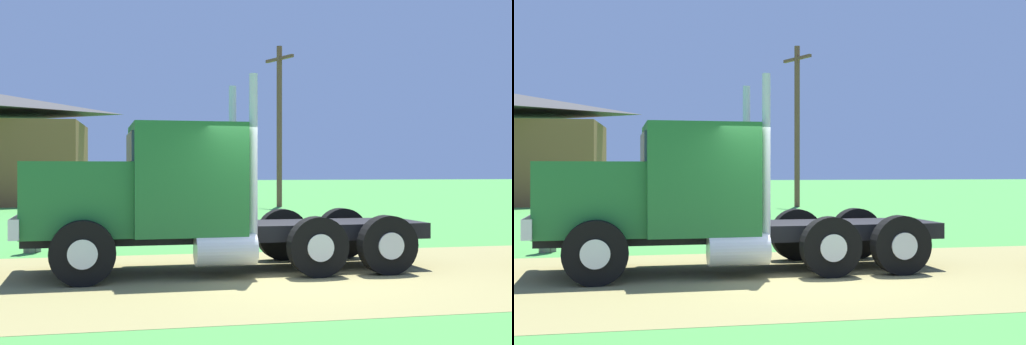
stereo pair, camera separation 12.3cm
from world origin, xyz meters
TOP-DOWN VIEW (x-y plane):
  - ground_plane at (0.00, 0.00)m, footprint 200.00×200.00m
  - dirt_track at (0.00, 0.00)m, footprint 120.00×6.74m
  - truck_foreground_white at (-1.68, 0.88)m, footprint 7.18×2.68m
  - visitor_far_side at (-4.41, 4.36)m, footprint 0.45×0.47m
  - utility_pole_near at (5.23, 20.77)m, footprint 0.89×2.11m

SIDE VIEW (x-z plane):
  - ground_plane at x=0.00m, z-range 0.00..0.00m
  - dirt_track at x=0.00m, z-range 0.00..0.01m
  - visitor_far_side at x=-4.41m, z-range 0.05..1.63m
  - truck_foreground_white at x=-1.68m, z-range -0.44..2.95m
  - utility_pole_near at x=5.23m, z-range 0.25..7.94m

